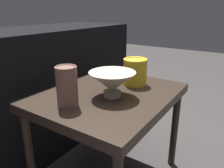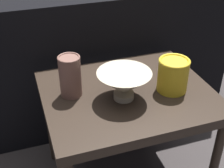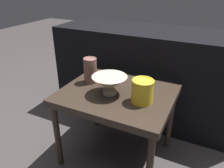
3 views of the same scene
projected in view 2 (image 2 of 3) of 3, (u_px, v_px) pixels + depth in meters
The scene contains 5 objects.
table at pixel (127, 103), 1.23m from camera, with size 0.65×0.53×0.48m.
couch_backdrop at pixel (89, 53), 1.73m from camera, with size 1.46×0.50×0.73m.
bowl at pixel (124, 83), 1.12m from camera, with size 0.20×0.20×0.11m.
vase_textured_left at pixel (70, 76), 1.14m from camera, with size 0.08×0.08×0.16m.
vase_colorful_right at pixel (173, 74), 1.17m from camera, with size 0.12×0.12×0.13m.
Camera 2 is at (-0.37, -0.93, 1.14)m, focal length 50.00 mm.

